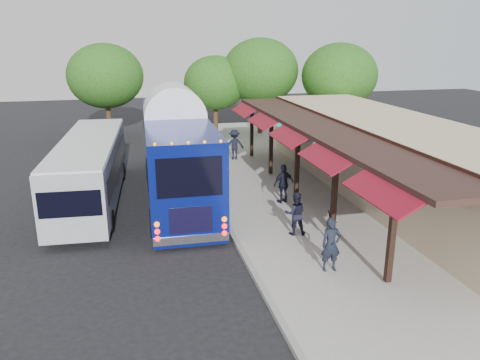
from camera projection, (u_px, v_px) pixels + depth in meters
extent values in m
plane|color=black|center=(236.00, 245.00, 17.08)|extent=(90.00, 90.00, 0.00)
cube|color=#9E9B93|center=(320.00, 198.00, 21.90)|extent=(10.00, 40.00, 0.15)
cube|color=gray|center=(217.00, 206.00, 20.79)|extent=(0.20, 40.00, 0.16)
cube|color=#C8B38B|center=(391.00, 158.00, 22.17)|extent=(5.00, 20.00, 3.60)
cube|color=black|center=(344.00, 129.00, 21.17)|extent=(0.06, 20.00, 0.60)
cube|color=#331E19|center=(322.00, 128.00, 20.90)|extent=(2.60, 20.00, 0.18)
cube|color=black|center=(392.00, 233.00, 13.68)|extent=(0.18, 0.18, 3.16)
cube|color=maroon|center=(383.00, 190.00, 13.19)|extent=(1.00, 3.20, 0.57)
cube|color=black|center=(335.00, 191.00, 17.40)|extent=(0.18, 0.18, 3.16)
cube|color=maroon|center=(326.00, 157.00, 16.91)|extent=(1.00, 3.20, 0.57)
cube|color=black|center=(297.00, 164.00, 21.12)|extent=(0.18, 0.18, 3.16)
cube|color=maroon|center=(289.00, 135.00, 20.63)|extent=(1.00, 3.20, 0.57)
cube|color=black|center=(271.00, 145.00, 24.83)|extent=(0.18, 0.18, 3.16)
cube|color=maroon|center=(264.00, 120.00, 24.34)|extent=(1.00, 3.20, 0.57)
cube|color=black|center=(252.00, 131.00, 28.55)|extent=(0.18, 0.18, 3.16)
cube|color=maroon|center=(245.00, 109.00, 28.06)|extent=(1.00, 3.20, 0.57)
sphere|color=teal|center=(374.00, 178.00, 15.32)|extent=(0.26, 0.26, 0.26)
sphere|color=teal|center=(316.00, 145.00, 19.96)|extent=(0.26, 0.26, 0.26)
sphere|color=teal|center=(279.00, 124.00, 24.61)|extent=(0.26, 0.26, 0.26)
cube|color=navy|center=(175.00, 150.00, 22.04)|extent=(3.10, 12.98, 3.39)
cube|color=navy|center=(177.00, 188.00, 22.58)|extent=(3.04, 12.85, 0.38)
ellipsoid|color=white|center=(174.00, 115.00, 21.54)|extent=(3.09, 12.73, 0.60)
cube|color=black|center=(195.00, 177.00, 15.86)|extent=(2.25, 0.09, 1.40)
cube|color=silver|center=(196.00, 238.00, 16.60)|extent=(2.69, 0.27, 0.30)
sphere|color=#FF0C0C|center=(163.00, 235.00, 16.17)|extent=(0.19, 0.19, 0.19)
sphere|color=#FF0C0C|center=(229.00, 229.00, 16.69)|extent=(0.19, 0.19, 0.19)
cylinder|color=black|center=(158.00, 223.00, 17.67)|extent=(0.35, 1.13, 1.12)
cylinder|color=black|center=(222.00, 217.00, 18.23)|extent=(0.35, 1.13, 1.12)
cylinder|color=black|center=(147.00, 163.00, 26.07)|extent=(0.35, 1.13, 1.12)
cylinder|color=black|center=(191.00, 160.00, 26.63)|extent=(0.35, 1.13, 1.12)
cube|color=gray|center=(91.00, 168.00, 21.23)|extent=(3.05, 11.04, 2.51)
cube|color=black|center=(62.00, 165.00, 20.90)|extent=(0.61, 9.26, 0.95)
cube|color=black|center=(117.00, 162.00, 21.43)|extent=(0.61, 9.26, 0.95)
cube|color=silver|center=(88.00, 140.00, 20.85)|extent=(2.99, 10.82, 0.09)
cylinder|color=black|center=(57.00, 225.00, 17.77)|extent=(0.32, 0.93, 0.91)
cylinder|color=black|center=(116.00, 220.00, 18.25)|extent=(0.32, 0.93, 0.91)
cylinder|color=black|center=(75.00, 174.00, 24.36)|extent=(0.32, 0.93, 0.91)
cylinder|color=black|center=(118.00, 171.00, 24.84)|extent=(0.32, 0.93, 0.91)
imported|color=black|center=(331.00, 245.00, 14.71)|extent=(0.67, 0.46, 1.76)
imported|color=black|center=(295.00, 214.00, 17.47)|extent=(0.91, 0.78, 1.65)
imported|color=black|center=(284.00, 184.00, 20.83)|extent=(1.12, 0.72, 1.78)
imported|color=black|center=(234.00, 145.00, 28.27)|extent=(1.18, 0.68, 1.82)
cube|color=black|center=(328.00, 226.00, 17.11)|extent=(0.07, 0.07, 1.04)
cube|color=black|center=(329.00, 220.00, 17.04)|extent=(0.18, 0.46, 0.57)
cube|color=white|center=(328.00, 220.00, 17.04)|extent=(0.13, 0.38, 0.47)
cylinder|color=#382314|center=(216.00, 118.00, 35.72)|extent=(0.36, 0.36, 2.72)
ellipsoid|color=#184611|center=(215.00, 83.00, 34.94)|extent=(4.70, 4.70, 3.99)
cylinder|color=#382314|center=(260.00, 114.00, 35.90)|extent=(0.36, 0.36, 3.29)
ellipsoid|color=#184611|center=(260.00, 71.00, 34.96)|extent=(5.68, 5.68, 4.83)
cylinder|color=#382314|center=(337.00, 118.00, 34.48)|extent=(0.36, 0.36, 3.14)
ellipsoid|color=#184611|center=(339.00, 76.00, 33.58)|extent=(5.42, 5.42, 4.61)
cylinder|color=#382314|center=(109.00, 118.00, 34.34)|extent=(0.36, 0.36, 3.13)
ellipsoid|color=#184611|center=(105.00, 76.00, 33.45)|extent=(5.40, 5.40, 4.59)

